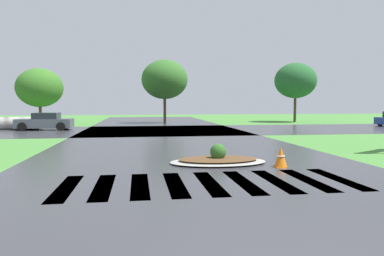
# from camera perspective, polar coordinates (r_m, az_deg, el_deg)

# --- Properties ---
(asphalt_roadway) EXTENTS (11.86, 80.00, 0.01)m
(asphalt_roadway) POSITION_cam_1_polar(r_m,az_deg,el_deg) (13.77, -0.80, -4.72)
(asphalt_roadway) COLOR #35353A
(asphalt_roadway) RESTS_ON ground
(asphalt_cross_road) EXTENTS (90.00, 10.67, 0.01)m
(asphalt_cross_road) POSITION_cam_1_polar(r_m,az_deg,el_deg) (27.55, -4.70, -0.35)
(asphalt_cross_road) COLOR #35353A
(asphalt_cross_road) RESTS_ON ground
(crosswalk_stripes) EXTENTS (7.65, 2.95, 0.01)m
(crosswalk_stripes) POSITION_cam_1_polar(r_m,az_deg,el_deg) (9.53, 2.78, -8.65)
(crosswalk_stripes) COLOR white
(crosswalk_stripes) RESTS_ON ground
(median_island) EXTENTS (3.35, 1.98, 0.68)m
(median_island) POSITION_cam_1_polar(r_m,az_deg,el_deg) (12.56, 4.14, -4.99)
(median_island) COLOR #9E9B93
(median_island) RESTS_ON ground
(car_dark_suv) EXTENTS (4.06, 2.19, 1.32)m
(car_dark_suv) POSITION_cam_1_polar(r_m,az_deg,el_deg) (30.04, -22.15, 0.90)
(car_dark_suv) COLOR #4C545B
(car_dark_suv) RESTS_ON ground
(drainage_pipe_stack) EXTENTS (3.76, 1.65, 0.98)m
(drainage_pipe_stack) POSITION_cam_1_polar(r_m,az_deg,el_deg) (31.68, -26.18, 0.70)
(drainage_pipe_stack) COLOR #9E9B93
(drainage_pipe_stack) RESTS_ON ground
(traffic_cone) EXTENTS (0.43, 0.43, 0.67)m
(traffic_cone) POSITION_cam_1_polar(r_m,az_deg,el_deg) (12.10, 13.82, -4.51)
(traffic_cone) COLOR orange
(traffic_cone) RESTS_ON ground
(background_treeline) EXTENTS (43.81, 4.82, 6.44)m
(background_treeline) POSITION_cam_1_polar(r_m,az_deg,el_deg) (37.04, -11.53, 6.99)
(background_treeline) COLOR #4C3823
(background_treeline) RESTS_ON ground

